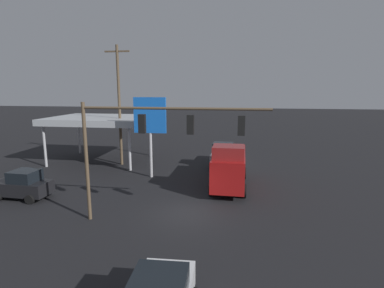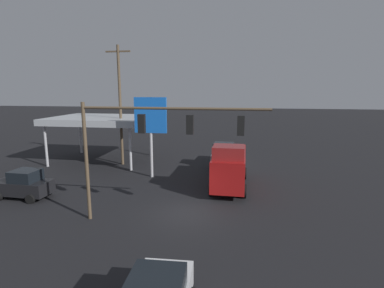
{
  "view_description": "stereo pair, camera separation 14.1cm",
  "coord_description": "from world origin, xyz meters",
  "px_view_note": "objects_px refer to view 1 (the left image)",
  "views": [
    {
      "loc": [
        -2.89,
        16.76,
        7.41
      ],
      "look_at": [
        0.0,
        -2.0,
        3.88
      ],
      "focal_mm": 28.0,
      "sensor_mm": 36.0,
      "label": 1
    },
    {
      "loc": [
        -3.03,
        16.73,
        7.41
      ],
      "look_at": [
        0.0,
        -2.0,
        3.88
      ],
      "focal_mm": 28.0,
      "sensor_mm": 36.0,
      "label": 2
    }
  ],
  "objects_px": {
    "hatchback_crossing": "(23,185)",
    "pickup_parked": "(224,155)",
    "utility_pole": "(119,104)",
    "delivery_truck": "(229,166)",
    "price_sign": "(150,119)",
    "traffic_signal_assembly": "(153,133)"
  },
  "relations": [
    {
      "from": "traffic_signal_assembly",
      "to": "hatchback_crossing",
      "type": "height_order",
      "value": "traffic_signal_assembly"
    },
    {
      "from": "hatchback_crossing",
      "to": "utility_pole",
      "type": "bearing_deg",
      "value": -105.37
    },
    {
      "from": "hatchback_crossing",
      "to": "pickup_parked",
      "type": "bearing_deg",
      "value": -138.34
    },
    {
      "from": "utility_pole",
      "to": "delivery_truck",
      "type": "relative_size",
      "value": 1.67
    },
    {
      "from": "traffic_signal_assembly",
      "to": "pickup_parked",
      "type": "height_order",
      "value": "traffic_signal_assembly"
    },
    {
      "from": "utility_pole",
      "to": "hatchback_crossing",
      "type": "xyz_separation_m",
      "value": [
        3.1,
        9.89,
        -5.04
      ]
    },
    {
      "from": "hatchback_crossing",
      "to": "price_sign",
      "type": "bearing_deg",
      "value": -137.24
    },
    {
      "from": "price_sign",
      "to": "pickup_parked",
      "type": "xyz_separation_m",
      "value": [
        -5.88,
        -4.63,
        -3.83
      ]
    },
    {
      "from": "utility_pole",
      "to": "hatchback_crossing",
      "type": "bearing_deg",
      "value": 72.59
    },
    {
      "from": "price_sign",
      "to": "traffic_signal_assembly",
      "type": "bearing_deg",
      "value": 107.52
    },
    {
      "from": "price_sign",
      "to": "pickup_parked",
      "type": "relative_size",
      "value": 1.27
    },
    {
      "from": "price_sign",
      "to": "hatchback_crossing",
      "type": "relative_size",
      "value": 1.74
    },
    {
      "from": "traffic_signal_assembly",
      "to": "pickup_parked",
      "type": "distance_m",
      "value": 14.17
    },
    {
      "from": "traffic_signal_assembly",
      "to": "hatchback_crossing",
      "type": "distance_m",
      "value": 11.01
    },
    {
      "from": "hatchback_crossing",
      "to": "delivery_truck",
      "type": "xyz_separation_m",
      "value": [
        -13.82,
        -4.46,
        0.75
      ]
    },
    {
      "from": "utility_pole",
      "to": "hatchback_crossing",
      "type": "relative_size",
      "value": 2.95
    },
    {
      "from": "pickup_parked",
      "to": "delivery_truck",
      "type": "height_order",
      "value": "delivery_truck"
    },
    {
      "from": "price_sign",
      "to": "pickup_parked",
      "type": "height_order",
      "value": "price_sign"
    },
    {
      "from": "price_sign",
      "to": "delivery_truck",
      "type": "height_order",
      "value": "price_sign"
    },
    {
      "from": "pickup_parked",
      "to": "hatchback_crossing",
      "type": "relative_size",
      "value": 1.37
    },
    {
      "from": "traffic_signal_assembly",
      "to": "price_sign",
      "type": "height_order",
      "value": "price_sign"
    },
    {
      "from": "utility_pole",
      "to": "price_sign",
      "type": "bearing_deg",
      "value": 138.14
    }
  ]
}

